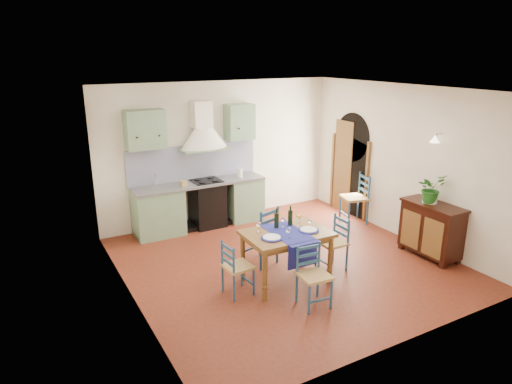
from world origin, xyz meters
TOP-DOWN VIEW (x-y plane):
  - floor at (0.00, 0.00)m, footprint 5.00×5.00m
  - back_wall at (-0.47, 2.29)m, footprint 5.00×0.96m
  - right_wall at (2.50, 0.28)m, footprint 0.26×5.00m
  - left_wall at (-2.50, 0.00)m, footprint 0.04×5.00m
  - ceiling at (0.00, 0.00)m, footprint 5.00×5.00m
  - dining_table at (-0.34, -0.54)m, footprint 1.27×0.96m
  - chair_near at (-0.39, -1.27)m, footprint 0.43×0.43m
  - chair_far at (-0.36, 0.18)m, footprint 0.57×0.57m
  - chair_left at (-1.17, -0.51)m, footprint 0.40×0.40m
  - chair_right at (0.54, -0.54)m, footprint 0.40×0.40m
  - chair_spare at (2.23, 0.89)m, footprint 0.57×0.57m
  - sideboard at (2.26, -0.96)m, footprint 0.50×1.05m
  - potted_plant at (2.26, -0.87)m, footprint 0.45×0.39m

SIDE VIEW (x-z plane):
  - floor at x=0.00m, z-range 0.00..0.00m
  - chair_left at x=-1.17m, z-range 0.01..0.82m
  - chair_near at x=-0.39m, z-range 0.01..0.87m
  - chair_right at x=0.54m, z-range 0.01..0.88m
  - chair_far at x=-0.36m, z-range 0.02..1.00m
  - sideboard at x=2.26m, z-range 0.04..0.98m
  - chair_spare at x=2.23m, z-range 0.02..1.02m
  - dining_table at x=-0.34m, z-range 0.15..1.26m
  - back_wall at x=-0.47m, z-range -0.35..2.45m
  - potted_plant at x=2.26m, z-range 0.94..1.42m
  - right_wall at x=2.50m, z-range -0.06..2.74m
  - left_wall at x=-2.50m, z-range 0.00..2.80m
  - ceiling at x=0.00m, z-range 2.80..2.81m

